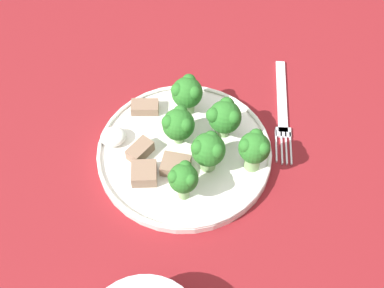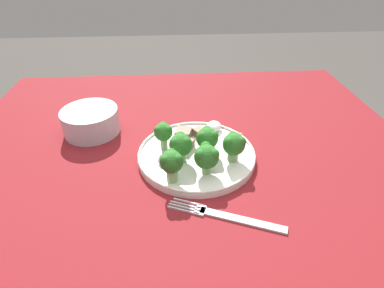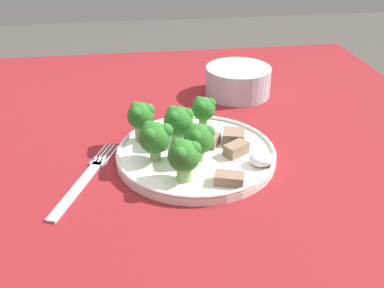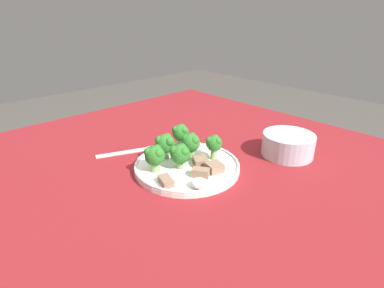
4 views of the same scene
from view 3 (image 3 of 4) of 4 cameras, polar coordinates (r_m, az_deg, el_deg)
name	(u,v)px [view 3 (image 3 of 4)]	position (r m, az deg, el deg)	size (l,w,h in m)	color
table	(167,204)	(0.81, -3.23, -7.62)	(1.08, 1.08, 0.78)	maroon
dinner_plate	(196,154)	(0.73, 0.51, -1.26)	(0.26, 0.26, 0.02)	white
fork	(85,179)	(0.70, -13.43, -4.33)	(0.10, 0.20, 0.00)	silver
cream_bowl	(238,82)	(0.96, 5.85, 7.88)	(0.14, 0.14, 0.06)	#B7BCC6
broccoli_floret_near_rim_left	(184,156)	(0.64, -1.01, -1.51)	(0.05, 0.05, 0.06)	#7FA866
broccoli_floret_center_left	(155,137)	(0.69, -4.77, 0.90)	(0.05, 0.05, 0.06)	#7FA866
broccoli_floret_back_left	(199,138)	(0.69, 0.91, 0.76)	(0.05, 0.05, 0.06)	#7FA866
broccoli_floret_front_left	(203,109)	(0.77, 1.47, 4.47)	(0.04, 0.04, 0.06)	#7FA866
broccoli_floret_center_back	(178,121)	(0.73, -1.75, 2.93)	(0.05, 0.05, 0.06)	#7FA866
broccoli_floret_mid_cluster	(141,117)	(0.75, -6.53, 3.48)	(0.05, 0.04, 0.07)	#7FA866
meat_slice_front_slice	(206,139)	(0.75, 1.83, 0.66)	(0.05, 0.05, 0.02)	#846651
meat_slice_middle_slice	(236,149)	(0.72, 5.65, -0.65)	(0.04, 0.04, 0.02)	#846651
meat_slice_rear_slice	(234,137)	(0.75, 5.32, 0.93)	(0.04, 0.04, 0.02)	#846651
meat_slice_edge_slice	(229,179)	(0.65, 4.75, -4.42)	(0.05, 0.04, 0.02)	#846651
sauce_dollop	(262,159)	(0.69, 8.83, -1.87)	(0.04, 0.03, 0.02)	white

